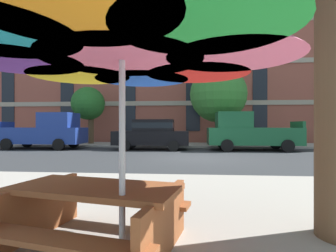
{
  "coord_description": "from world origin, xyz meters",
  "views": [
    {
      "loc": [
        -0.28,
        -11.37,
        1.42
      ],
      "look_at": [
        -1.49,
        3.2,
        1.4
      ],
      "focal_mm": 27.54,
      "sensor_mm": 36.0,
      "label": 1
    }
  ],
  "objects_px": {
    "street_tree_left": "(89,105)",
    "street_tree_middle": "(220,93)",
    "picnic_table": "(95,212)",
    "sedan_black": "(152,134)",
    "pickup_green": "(249,133)",
    "pickup_blue": "(46,132)",
    "patio_umbrella": "(122,35)"
  },
  "relations": [
    {
      "from": "pickup_blue",
      "to": "patio_umbrella",
      "type": "relative_size",
      "value": 1.56
    },
    {
      "from": "street_tree_middle",
      "to": "pickup_blue",
      "type": "bearing_deg",
      "value": -166.68
    },
    {
      "from": "patio_umbrella",
      "to": "street_tree_left",
      "type": "bearing_deg",
      "value": 112.79
    },
    {
      "from": "street_tree_middle",
      "to": "patio_umbrella",
      "type": "distance_m",
      "value": 15.55
    },
    {
      "from": "pickup_blue",
      "to": "street_tree_left",
      "type": "distance_m",
      "value": 3.98
    },
    {
      "from": "pickup_blue",
      "to": "picnic_table",
      "type": "relative_size",
      "value": 2.46
    },
    {
      "from": "street_tree_middle",
      "to": "picnic_table",
      "type": "bearing_deg",
      "value": -101.59
    },
    {
      "from": "sedan_black",
      "to": "street_tree_left",
      "type": "xyz_separation_m",
      "value": [
        -5.1,
        3.15,
        2.0
      ]
    },
    {
      "from": "sedan_black",
      "to": "patio_umbrella",
      "type": "bearing_deg",
      "value": -83.01
    },
    {
      "from": "sedan_black",
      "to": "pickup_green",
      "type": "xyz_separation_m",
      "value": [
        5.56,
        0.0,
        0.08
      ]
    },
    {
      "from": "pickup_green",
      "to": "patio_umbrella",
      "type": "relative_size",
      "value": 1.56
    },
    {
      "from": "sedan_black",
      "to": "picnic_table",
      "type": "bearing_deg",
      "value": -84.59
    },
    {
      "from": "street_tree_left",
      "to": "patio_umbrella",
      "type": "height_order",
      "value": "street_tree_left"
    },
    {
      "from": "sedan_black",
      "to": "street_tree_left",
      "type": "relative_size",
      "value": 1.03
    },
    {
      "from": "sedan_black",
      "to": "pickup_green",
      "type": "distance_m",
      "value": 5.56
    },
    {
      "from": "street_tree_left",
      "to": "picnic_table",
      "type": "bearing_deg",
      "value": -67.99
    },
    {
      "from": "sedan_black",
      "to": "pickup_green",
      "type": "relative_size",
      "value": 0.86
    },
    {
      "from": "sedan_black",
      "to": "patio_umbrella",
      "type": "relative_size",
      "value": 1.34
    },
    {
      "from": "pickup_green",
      "to": "street_tree_left",
      "type": "xyz_separation_m",
      "value": [
        -10.67,
        3.15,
        1.92
      ]
    },
    {
      "from": "street_tree_middle",
      "to": "picnic_table",
      "type": "distance_m",
      "value": 15.55
    },
    {
      "from": "pickup_blue",
      "to": "pickup_green",
      "type": "relative_size",
      "value": 1.0
    },
    {
      "from": "street_tree_left",
      "to": "patio_umbrella",
      "type": "relative_size",
      "value": 1.31
    },
    {
      "from": "pickup_blue",
      "to": "patio_umbrella",
      "type": "bearing_deg",
      "value": -57.31
    },
    {
      "from": "pickup_blue",
      "to": "patio_umbrella",
      "type": "distance_m",
      "value": 15.14
    },
    {
      "from": "picnic_table",
      "to": "street_tree_middle",
      "type": "bearing_deg",
      "value": 78.41
    },
    {
      "from": "picnic_table",
      "to": "pickup_green",
      "type": "bearing_deg",
      "value": 70.44
    },
    {
      "from": "pickup_green",
      "to": "picnic_table",
      "type": "height_order",
      "value": "pickup_green"
    },
    {
      "from": "pickup_blue",
      "to": "patio_umbrella",
      "type": "height_order",
      "value": "patio_umbrella"
    },
    {
      "from": "street_tree_middle",
      "to": "patio_umbrella",
      "type": "relative_size",
      "value": 1.67
    },
    {
      "from": "street_tree_left",
      "to": "street_tree_middle",
      "type": "height_order",
      "value": "street_tree_middle"
    },
    {
      "from": "pickup_green",
      "to": "street_tree_left",
      "type": "distance_m",
      "value": 11.29
    },
    {
      "from": "street_tree_left",
      "to": "sedan_black",
      "type": "bearing_deg",
      "value": -31.7
    }
  ]
}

